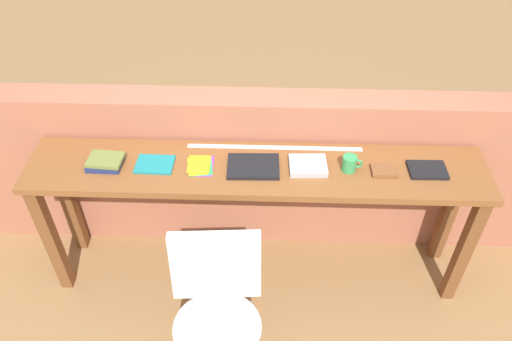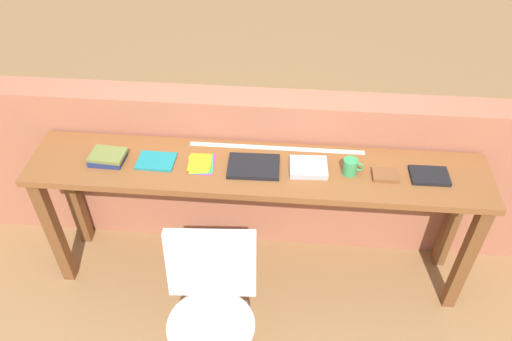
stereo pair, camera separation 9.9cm
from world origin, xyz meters
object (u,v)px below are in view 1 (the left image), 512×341
book_stack_leftmost (105,162)px  chair_white_moulded (217,306)px  pamphlet_pile_colourful (200,165)px  leather_journal_brown (384,171)px  magazine_cycling (155,164)px  book_open_centre (253,166)px  mug (350,164)px  book_repair_rightmost (427,170)px

book_stack_leftmost → chair_white_moulded: bearing=-44.2°
pamphlet_pile_colourful → leather_journal_brown: (0.98, -0.02, 0.01)m
magazine_cycling → book_open_centre: size_ratio=0.73×
mug → leather_journal_brown: bearing=-4.7°
pamphlet_pile_colourful → mug: bearing=-0.1°
book_stack_leftmost → mug: (1.31, 0.01, 0.02)m
book_stack_leftmost → mug: bearing=0.5°
chair_white_moulded → leather_journal_brown: (0.85, 0.62, 0.37)m
book_stack_leftmost → pamphlet_pile_colourful: bearing=1.4°
mug → book_repair_rightmost: 0.42m
pamphlet_pile_colourful → mug: size_ratio=1.61×
book_open_centre → book_repair_rightmost: 0.93m
chair_white_moulded → magazine_cycling: 0.82m
mug → magazine_cycling: bearing=179.9°
book_open_centre → mug: (0.51, 0.00, 0.03)m
magazine_cycling → leather_journal_brown: bearing=0.5°
book_stack_leftmost → book_repair_rightmost: (1.72, 0.01, -0.02)m
leather_journal_brown → magazine_cycling: bearing=178.3°
chair_white_moulded → pamphlet_pile_colourful: same height
book_open_centre → chair_white_moulded: bearing=-105.5°
magazine_cycling → leather_journal_brown: size_ratio=1.56×
pamphlet_pile_colourful → book_stack_leftmost: bearing=-178.6°
magazine_cycling → book_open_centre: book_open_centre is taller
magazine_cycling → pamphlet_pile_colourful: (0.24, -0.00, -0.00)m
magazine_cycling → book_repair_rightmost: bearing=1.3°
leather_journal_brown → mug: bearing=174.4°
book_repair_rightmost → mug: bearing=179.5°
leather_journal_brown → book_repair_rightmost: (0.23, 0.02, -0.00)m
book_open_centre → mug: size_ratio=2.52×
pamphlet_pile_colourful → book_open_centre: book_open_centre is taller
mug → book_repair_rightmost: bearing=0.3°
magazine_cycling → book_repair_rightmost: size_ratio=1.02×
magazine_cycling → pamphlet_pile_colourful: magazine_cycling is taller
chair_white_moulded → book_open_centre: size_ratio=3.22×
book_stack_leftmost → leather_journal_brown: book_stack_leftmost is taller
mug → leather_journal_brown: mug is taller
chair_white_moulded → book_open_centre: bearing=76.0°
pamphlet_pile_colourful → book_repair_rightmost: 1.22m
pamphlet_pile_colourful → book_open_centre: (0.29, -0.00, 0.01)m
chair_white_moulded → pamphlet_pile_colourful: (-0.13, 0.63, 0.36)m
mug → leather_journal_brown: size_ratio=0.85×
mug → leather_journal_brown: (0.18, -0.01, -0.03)m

